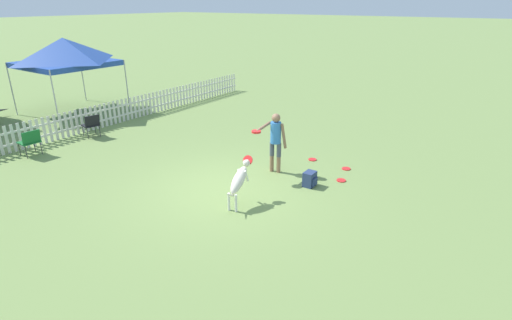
{
  "coord_description": "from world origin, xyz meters",
  "views": [
    {
      "loc": [
        -6.83,
        -5.75,
        4.32
      ],
      "look_at": [
        0.43,
        -0.67,
        0.77
      ],
      "focal_mm": 28.0,
      "sensor_mm": 36.0,
      "label": 1
    }
  ],
  "objects_px": {
    "frisbee_near_dog": "(341,180)",
    "backpack_on_grass": "(310,179)",
    "leaping_dog": "(239,179)",
    "frisbee_midfield": "(312,160)",
    "folding_chair_blue_left": "(91,124)",
    "folding_chair_center": "(30,141)",
    "canopy_tent_main": "(64,52)",
    "handler_person": "(275,137)",
    "frisbee_near_handler": "(346,169)"
  },
  "relations": [
    {
      "from": "handler_person",
      "to": "frisbee_near_dog",
      "type": "height_order",
      "value": "handler_person"
    },
    {
      "from": "handler_person",
      "to": "canopy_tent_main",
      "type": "relative_size",
      "value": 0.51
    },
    {
      "from": "leaping_dog",
      "to": "canopy_tent_main",
      "type": "distance_m",
      "value": 10.94
    },
    {
      "from": "frisbee_near_dog",
      "to": "folding_chair_blue_left",
      "type": "distance_m",
      "value": 8.55
    },
    {
      "from": "handler_person",
      "to": "backpack_on_grass",
      "type": "xyz_separation_m",
      "value": [
        -0.23,
        -1.2,
        -0.82
      ]
    },
    {
      "from": "folding_chair_center",
      "to": "leaping_dog",
      "type": "bearing_deg",
      "value": 101.53
    },
    {
      "from": "frisbee_near_dog",
      "to": "folding_chair_blue_left",
      "type": "xyz_separation_m",
      "value": [
        -1.52,
        8.4,
        0.45
      ]
    },
    {
      "from": "frisbee_near_dog",
      "to": "folding_chair_center",
      "type": "relative_size",
      "value": 0.3
    },
    {
      "from": "leaping_dog",
      "to": "canopy_tent_main",
      "type": "height_order",
      "value": "canopy_tent_main"
    },
    {
      "from": "handler_person",
      "to": "folding_chair_center",
      "type": "bearing_deg",
      "value": 15.58
    },
    {
      "from": "handler_person",
      "to": "frisbee_near_dog",
      "type": "bearing_deg",
      "value": -173.16
    },
    {
      "from": "handler_person",
      "to": "backpack_on_grass",
      "type": "distance_m",
      "value": 1.47
    },
    {
      "from": "folding_chair_blue_left",
      "to": "frisbee_near_dog",
      "type": "bearing_deg",
      "value": 112.99
    },
    {
      "from": "leaping_dog",
      "to": "frisbee_near_handler",
      "type": "distance_m",
      "value": 3.57
    },
    {
      "from": "handler_person",
      "to": "frisbee_midfield",
      "type": "distance_m",
      "value": 1.76
    },
    {
      "from": "leaping_dog",
      "to": "backpack_on_grass",
      "type": "xyz_separation_m",
      "value": [
        1.77,
        -0.85,
        -0.44
      ]
    },
    {
      "from": "handler_person",
      "to": "leaping_dog",
      "type": "height_order",
      "value": "handler_person"
    },
    {
      "from": "backpack_on_grass",
      "to": "folding_chair_center",
      "type": "bearing_deg",
      "value": 110.21
    },
    {
      "from": "folding_chair_blue_left",
      "to": "folding_chair_center",
      "type": "bearing_deg",
      "value": 14.67
    },
    {
      "from": "frisbee_midfield",
      "to": "folding_chair_center",
      "type": "relative_size",
      "value": 0.3
    },
    {
      "from": "folding_chair_center",
      "to": "frisbee_near_dog",
      "type": "bearing_deg",
      "value": 116.02
    },
    {
      "from": "leaping_dog",
      "to": "frisbee_near_handler",
      "type": "relative_size",
      "value": 4.91
    },
    {
      "from": "folding_chair_blue_left",
      "to": "frisbee_midfield",
      "type": "bearing_deg",
      "value": 121.33
    },
    {
      "from": "frisbee_near_handler",
      "to": "folding_chair_blue_left",
      "type": "xyz_separation_m",
      "value": [
        -2.32,
        8.19,
        0.45
      ]
    },
    {
      "from": "frisbee_midfield",
      "to": "canopy_tent_main",
      "type": "xyz_separation_m",
      "value": [
        -0.9,
        10.59,
        2.43
      ]
    },
    {
      "from": "leaping_dog",
      "to": "frisbee_near_handler",
      "type": "bearing_deg",
      "value": 60.9
    },
    {
      "from": "handler_person",
      "to": "folding_chair_blue_left",
      "type": "relative_size",
      "value": 2.07
    },
    {
      "from": "frisbee_near_handler",
      "to": "frisbee_near_dog",
      "type": "bearing_deg",
      "value": -165.72
    },
    {
      "from": "backpack_on_grass",
      "to": "canopy_tent_main",
      "type": "relative_size",
      "value": 0.12
    },
    {
      "from": "frisbee_midfield",
      "to": "frisbee_near_handler",
      "type": "bearing_deg",
      "value": -94.01
    },
    {
      "from": "leaping_dog",
      "to": "frisbee_midfield",
      "type": "bearing_deg",
      "value": 78.85
    },
    {
      "from": "leaping_dog",
      "to": "handler_person",
      "type": "bearing_deg",
      "value": 90.21
    },
    {
      "from": "handler_person",
      "to": "backpack_on_grass",
      "type": "height_order",
      "value": "handler_person"
    },
    {
      "from": "frisbee_near_dog",
      "to": "backpack_on_grass",
      "type": "xyz_separation_m",
      "value": [
        -0.74,
        0.53,
        0.18
      ]
    },
    {
      "from": "leaping_dog",
      "to": "frisbee_midfield",
      "type": "height_order",
      "value": "leaping_dog"
    },
    {
      "from": "folding_chair_blue_left",
      "to": "folding_chair_center",
      "type": "height_order",
      "value": "folding_chair_center"
    },
    {
      "from": "frisbee_near_dog",
      "to": "frisbee_midfield",
      "type": "relative_size",
      "value": 1.0
    },
    {
      "from": "canopy_tent_main",
      "to": "handler_person",
      "type": "bearing_deg",
      "value": -92.75
    },
    {
      "from": "frisbee_midfield",
      "to": "backpack_on_grass",
      "type": "relative_size",
      "value": 0.62
    },
    {
      "from": "frisbee_midfield",
      "to": "folding_chair_blue_left",
      "type": "xyz_separation_m",
      "value": [
        -2.4,
        7.11,
        0.45
      ]
    },
    {
      "from": "frisbee_near_handler",
      "to": "folding_chair_center",
      "type": "bearing_deg",
      "value": 118.51
    },
    {
      "from": "folding_chair_blue_left",
      "to": "canopy_tent_main",
      "type": "relative_size",
      "value": 0.25
    },
    {
      "from": "canopy_tent_main",
      "to": "folding_chair_blue_left",
      "type": "bearing_deg",
      "value": -113.34
    },
    {
      "from": "leaping_dog",
      "to": "folding_chair_center",
      "type": "relative_size",
      "value": 1.45
    },
    {
      "from": "handler_person",
      "to": "folding_chair_blue_left",
      "type": "height_order",
      "value": "handler_person"
    },
    {
      "from": "handler_person",
      "to": "backpack_on_grass",
      "type": "bearing_deg",
      "value": 159.37
    },
    {
      "from": "folding_chair_blue_left",
      "to": "canopy_tent_main",
      "type": "distance_m",
      "value": 4.27
    },
    {
      "from": "frisbee_near_handler",
      "to": "folding_chair_blue_left",
      "type": "height_order",
      "value": "folding_chair_blue_left"
    },
    {
      "from": "backpack_on_grass",
      "to": "leaping_dog",
      "type": "bearing_deg",
      "value": 154.4
    },
    {
      "from": "frisbee_near_dog",
      "to": "canopy_tent_main",
      "type": "distance_m",
      "value": 12.12
    }
  ]
}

